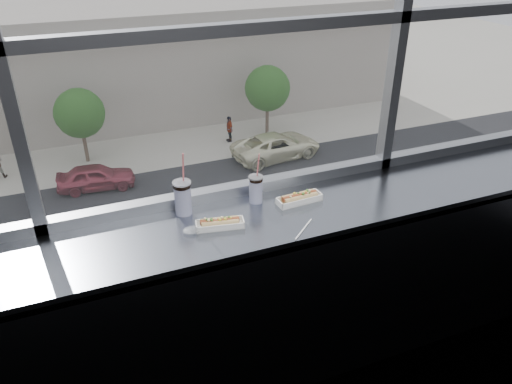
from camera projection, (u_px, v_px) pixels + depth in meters
name	position (u px, v px, depth m)	size (l,w,h in m)	color
wall_back_lower	(234.00, 273.00, 3.07)	(6.00, 6.00, 0.00)	black
counter	(250.00, 223.00, 2.59)	(6.00, 0.55, 0.06)	gray
counter_fascia	(268.00, 330.00, 2.64)	(6.00, 0.04, 1.04)	gray
hotdog_tray_left	(220.00, 223.00, 2.50)	(0.25, 0.13, 0.06)	white
hotdog_tray_right	(299.00, 198.00, 2.72)	(0.26, 0.10, 0.06)	white
soda_cup_left	(183.00, 196.00, 2.58)	(0.10, 0.10, 0.35)	white
soda_cup_right	(256.00, 188.00, 2.69)	(0.08, 0.08, 0.29)	white
loose_straw	(304.00, 229.00, 2.49)	(0.01, 0.01, 0.20)	white
wrapper	(192.00, 230.00, 2.46)	(0.10, 0.07, 0.02)	silver
plaza_ground	(69.00, 92.00, 43.95)	(120.00, 120.00, 0.00)	#B1AC9C
street_asphalt	(103.00, 225.00, 24.86)	(80.00, 10.00, 0.06)	black
far_sidewalk	(87.00, 161.00, 31.36)	(80.00, 6.00, 0.04)	#B1AC9C
far_building	(65.00, 61.00, 37.55)	(50.00, 14.00, 8.00)	gray
car_near_c	(111.00, 248.00, 21.04)	(6.99, 2.91, 2.33)	#AB0F00
car_far_c	(277.00, 142.00, 31.29)	(6.35, 2.65, 2.12)	#F7F4CC
car_far_b	(95.00, 173.00, 27.70)	(5.76, 2.40, 1.92)	#9B2F3F
car_near_e	(373.00, 195.00, 25.43)	(5.99, 2.50, 2.00)	#4F5394
car_near_d	(260.00, 217.00, 23.29)	(6.94, 2.89, 2.31)	white
pedestrian_d	(229.00, 126.00, 33.66)	(0.95, 0.71, 2.14)	#66605B
tree_center	(80.00, 113.00, 29.86)	(3.01, 3.01, 4.70)	#47382B
tree_right	(267.00, 88.00, 33.84)	(3.11, 3.11, 4.86)	#47382B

